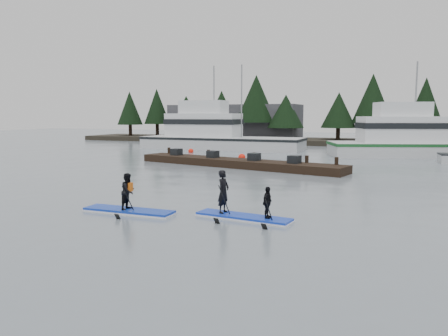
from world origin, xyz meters
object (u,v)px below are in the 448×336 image
at_px(floating_dock, 236,163).
at_px(paddleboard_solo, 129,200).
at_px(fishing_boat_medium, 417,149).
at_px(paddleboard_duo, 241,204).
at_px(fishing_boat_large, 217,142).

height_order(floating_dock, paddleboard_solo, paddleboard_solo).
bearing_deg(fishing_boat_medium, paddleboard_duo, -122.88).
bearing_deg(paddleboard_solo, fishing_boat_medium, 68.64).
bearing_deg(fishing_boat_large, floating_dock, -62.94).
xyz_separation_m(fishing_boat_large, floating_dock, (7.71, -14.60, -0.48)).
distance_m(fishing_boat_large, floating_dock, 16.52).
xyz_separation_m(fishing_boat_medium, paddleboard_duo, (-6.31, -27.58, -0.16)).
bearing_deg(paddleboard_duo, floating_dock, 117.99).
bearing_deg(paddleboard_duo, fishing_boat_medium, 83.68).
distance_m(fishing_boat_large, paddleboard_duo, 31.83).
bearing_deg(paddleboard_duo, paddleboard_solo, -163.60).
distance_m(floating_dock, paddleboard_duo, 15.37).
relative_size(fishing_boat_large, floating_dock, 1.09).
bearing_deg(fishing_boat_large, paddleboard_solo, -73.59).
height_order(fishing_boat_medium, paddleboard_solo, fishing_boat_medium).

